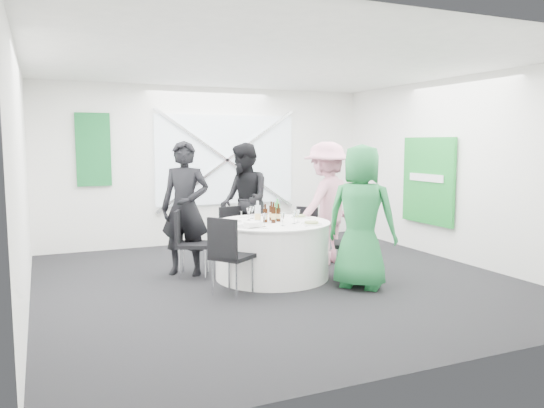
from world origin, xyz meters
name	(u,v)px	position (x,y,z in m)	size (l,w,h in m)	color
floor	(278,281)	(0.00, 0.00, 0.00)	(6.00, 6.00, 0.00)	black
ceiling	(278,64)	(0.00, 0.00, 2.80)	(6.00, 6.00, 0.00)	white
wall_back	(210,166)	(0.00, 3.00, 1.40)	(6.00, 6.00, 0.00)	white
wall_front	(437,196)	(0.00, -3.00, 1.40)	(6.00, 6.00, 0.00)	white
wall_left	(22,182)	(-3.00, 0.00, 1.40)	(6.00, 6.00, 0.00)	white
wall_right	(458,170)	(3.00, 0.00, 1.40)	(6.00, 6.00, 0.00)	white
window_panel	(226,160)	(0.30, 2.96, 1.50)	(2.60, 0.03, 1.60)	silver
window_brace_a	(227,160)	(0.30, 2.92, 1.50)	(0.05, 0.05, 3.16)	silver
window_brace_b	(227,160)	(0.30, 2.92, 1.50)	(0.05, 0.05, 3.16)	silver
green_banner	(93,150)	(-2.00, 2.95, 1.70)	(0.55, 0.04, 1.20)	#125B23
green_sign	(428,181)	(2.94, 0.60, 1.20)	(0.05, 1.20, 1.40)	#198D2E
banquet_table	(272,250)	(0.00, 0.20, 0.38)	(1.56, 1.56, 0.76)	white
chair_back	(233,230)	(-0.15, 1.34, 0.49)	(0.43, 0.43, 0.84)	black
chair_back_left	(187,238)	(-1.05, 0.65, 0.54)	(0.55, 0.55, 0.92)	black
chair_back_right	(305,229)	(0.91, 1.00, 0.47)	(0.52, 0.52, 0.82)	black
chair_front_right	(358,237)	(1.01, -0.34, 0.57)	(0.60, 0.59, 0.96)	black
chair_front_left	(228,250)	(-0.83, -0.40, 0.56)	(0.60, 0.60, 0.95)	black
person_man_back_left	(185,208)	(-1.02, 0.83, 0.92)	(0.67, 0.44, 1.84)	black
person_man_back	(244,201)	(0.06, 1.42, 0.91)	(0.88, 0.49, 1.82)	black
person_woman_pink	(327,203)	(1.09, 0.64, 0.91)	(1.18, 0.55, 1.83)	pink
person_woman_green	(361,217)	(0.81, -0.72, 0.90)	(0.88, 0.57, 1.80)	#227E3E
plate_back	(257,215)	(0.03, 0.80, 0.77)	(0.26, 0.26, 0.01)	white
plate_back_left	(231,221)	(-0.51, 0.40, 0.77)	(0.29, 0.29, 0.01)	white
plate_back_right	(300,217)	(0.52, 0.39, 0.78)	(0.25, 0.25, 0.04)	white
plate_front_right	(311,223)	(0.37, -0.22, 0.78)	(0.28, 0.28, 0.04)	white
plate_front_left	(246,226)	(-0.48, -0.08, 0.77)	(0.26, 0.26, 0.01)	white
napkin	(253,224)	(-0.42, -0.16, 0.80)	(0.20, 0.13, 0.06)	white
beer_bottle_a	(265,215)	(-0.10, 0.19, 0.85)	(0.06, 0.06, 0.24)	#341709
beer_bottle_b	(271,213)	(0.04, 0.31, 0.86)	(0.06, 0.06, 0.27)	#341709
beer_bottle_c	(278,215)	(0.09, 0.19, 0.85)	(0.06, 0.06, 0.24)	#341709
beer_bottle_d	(273,215)	(-0.02, 0.10, 0.87)	(0.06, 0.06, 0.28)	#341709
green_water_bottle	(277,212)	(0.13, 0.32, 0.88)	(0.08, 0.08, 0.29)	green
clear_water_bottle	(258,215)	(-0.24, 0.13, 0.88)	(0.08, 0.08, 0.30)	silver
wine_glass_a	(252,210)	(-0.13, 0.60, 0.88)	(0.07, 0.07, 0.17)	white
wine_glass_b	(264,217)	(-0.26, -0.14, 0.88)	(0.07, 0.07, 0.17)	white
wine_glass_c	(249,211)	(-0.23, 0.46, 0.88)	(0.07, 0.07, 0.17)	white
wine_glass_d	(298,213)	(0.30, 0.02, 0.88)	(0.07, 0.07, 0.17)	white
wine_glass_e	(283,216)	(-0.01, -0.17, 0.88)	(0.07, 0.07, 0.17)	white
wine_glass_f	(294,214)	(0.19, -0.08, 0.88)	(0.07, 0.07, 0.17)	white
fork_a	(308,226)	(0.27, -0.31, 0.76)	(0.01, 0.15, 0.01)	silver
knife_a	(315,221)	(0.54, 0.01, 0.76)	(0.01, 0.15, 0.01)	silver
fork_b	(242,227)	(-0.52, -0.05, 0.76)	(0.01, 0.15, 0.01)	silver
knife_b	(263,228)	(-0.32, -0.28, 0.76)	(0.01, 0.15, 0.01)	silver
fork_c	(268,216)	(0.18, 0.75, 0.76)	(0.01, 0.15, 0.01)	silver
knife_c	(244,217)	(-0.20, 0.74, 0.76)	(0.01, 0.15, 0.01)	silver
fork_d	(305,218)	(0.56, 0.32, 0.76)	(0.01, 0.15, 0.01)	silver
knife_d	(283,216)	(0.37, 0.64, 0.76)	(0.01, 0.15, 0.01)	silver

